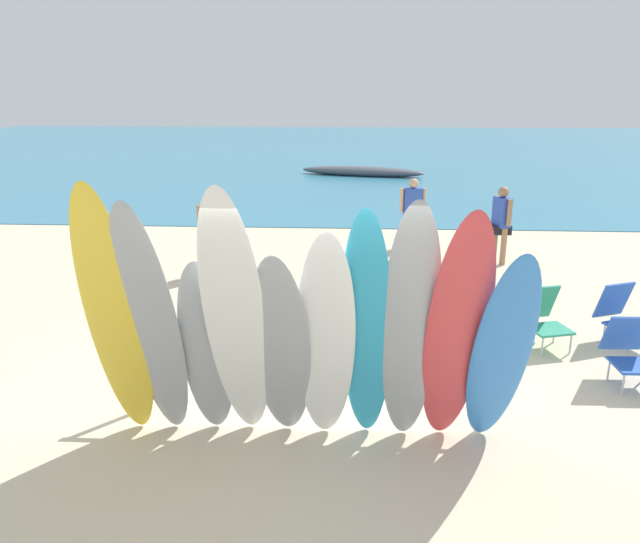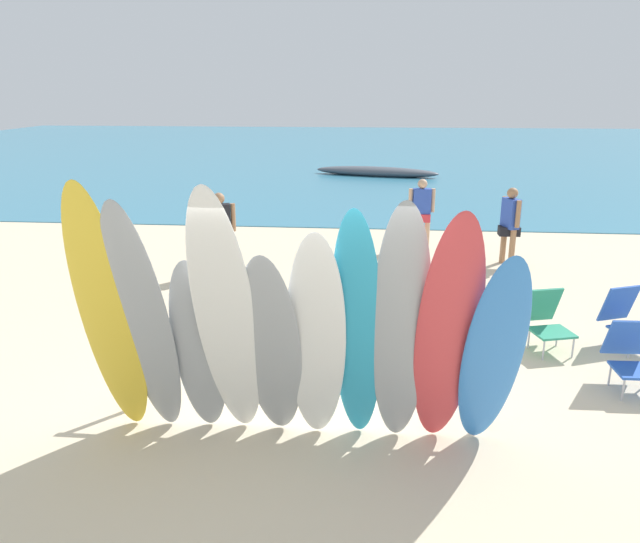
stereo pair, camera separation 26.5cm
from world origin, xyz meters
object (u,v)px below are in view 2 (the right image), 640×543
(surfboard_white_5, at_px, (316,342))
(surfboard_grey_7, at_px, (401,331))
(surfboard_grey_1, at_px, (144,325))
(beachgoer_midbeach, at_px, (510,221))
(beachgoer_by_water, at_px, (220,228))
(surfboard_yellow_0, at_px, (109,317))
(surfboard_blue_9, at_px, (493,357))
(beach_chair_striped, at_px, (625,316))
(surfboard_red_8, at_px, (447,337))
(beach_chair_blue, at_px, (632,353))
(surfboard_grey_4, at_px, (272,350))
(beachgoer_near_rack, at_px, (421,209))
(surfboard_grey_2, at_px, (199,349))
(beach_chair_red, at_px, (546,318))
(distant_boat, at_px, (376,172))
(surfboard_white_3, at_px, (226,322))
(surfboard_teal_6, at_px, (357,332))
(surfboard_rack, at_px, (303,368))

(surfboard_white_5, height_order, surfboard_grey_7, surfboard_grey_7)
(surfboard_grey_1, height_order, beachgoer_midbeach, surfboard_grey_1)
(beachgoer_by_water, bearing_deg, surfboard_yellow_0, 76.53)
(surfboard_blue_9, relative_size, beach_chair_striped, 2.71)
(surfboard_red_8, xyz_separation_m, beach_chair_blue, (2.37, 1.66, -0.82))
(surfboard_yellow_0, height_order, surfboard_grey_7, surfboard_yellow_0)
(surfboard_grey_4, relative_size, surfboard_red_8, 0.84)
(beachgoer_by_water, relative_size, beach_chair_blue, 1.90)
(surfboard_yellow_0, bearing_deg, surfboard_blue_9, -0.17)
(beachgoer_midbeach, bearing_deg, surfboard_grey_1, -56.06)
(surfboard_yellow_0, xyz_separation_m, beach_chair_blue, (5.50, 1.70, -0.93))
(beachgoer_near_rack, height_order, beach_chair_blue, beachgoer_near_rack)
(surfboard_grey_2, height_order, surfboard_white_5, surfboard_white_5)
(surfboard_grey_2, height_order, beach_chair_blue, surfboard_grey_2)
(beachgoer_near_rack, relative_size, beach_chair_striped, 1.82)
(surfboard_grey_7, distance_m, beachgoer_near_rack, 8.03)
(surfboard_grey_2, bearing_deg, beach_chair_red, 30.95)
(beachgoer_midbeach, height_order, distant_boat, beachgoer_midbeach)
(beach_chair_striped, bearing_deg, surfboard_grey_1, -174.51)
(surfboard_grey_4, relative_size, beachgoer_midbeach, 1.41)
(beach_chair_red, bearing_deg, beachgoer_by_water, 134.30)
(surfboard_grey_4, xyz_separation_m, beach_chair_red, (3.28, 2.68, -0.61))
(surfboard_blue_9, bearing_deg, surfboard_grey_2, 173.77)
(beach_chair_blue, relative_size, distant_boat, 0.16)
(surfboard_white_5, relative_size, distant_boat, 0.47)
(surfboard_white_3, bearing_deg, surfboard_yellow_0, -179.72)
(surfboard_white_3, height_order, beach_chair_red, surfboard_white_3)
(beach_chair_blue, bearing_deg, beach_chair_striped, 70.83)
(surfboard_yellow_0, distance_m, surfboard_white_3, 1.13)
(surfboard_teal_6, distance_m, surfboard_blue_9, 1.24)
(surfboard_grey_7, xyz_separation_m, beach_chair_striped, (3.17, 2.85, -0.85))
(surfboard_grey_2, bearing_deg, surfboard_grey_1, -166.20)
(beach_chair_red, bearing_deg, beach_chair_blue, -72.09)
(beachgoer_midbeach, bearing_deg, distant_boat, 170.87)
(surfboard_rack, relative_size, beachgoer_by_water, 2.55)
(surfboard_white_3, bearing_deg, surfboard_grey_7, 6.22)
(surfboard_yellow_0, xyz_separation_m, beach_chair_striped, (5.89, 2.92, -0.92))
(surfboard_teal_6, relative_size, beachgoer_by_water, 1.65)
(surfboard_yellow_0, distance_m, beach_chair_striped, 6.63)
(beachgoer_midbeach, relative_size, beachgoer_near_rack, 1.02)
(surfboard_white_3, bearing_deg, surfboard_red_8, 4.56)
(surfboard_grey_2, height_order, beachgoer_by_water, surfboard_grey_2)
(beach_chair_red, bearing_deg, surfboard_white_5, -152.54)
(surfboard_teal_6, relative_size, surfboard_grey_7, 0.97)
(surfboard_teal_6, distance_m, beachgoer_near_rack, 8.03)
(surfboard_red_8, height_order, distant_boat, surfboard_red_8)
(surfboard_white_3, relative_size, beachgoer_midbeach, 1.85)
(surfboard_white_5, xyz_separation_m, surfboard_teal_6, (0.38, 0.02, 0.10))
(surfboard_grey_7, bearing_deg, surfboard_grey_4, -178.65)
(beachgoer_near_rack, bearing_deg, surfboard_white_5, -106.51)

